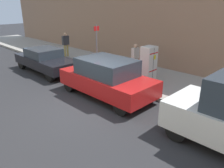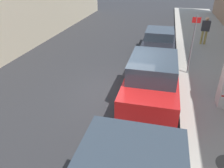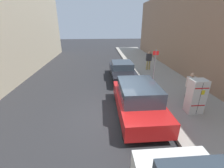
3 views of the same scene
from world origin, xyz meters
The scene contains 5 objects.
ground_plane centered at (0.00, 0.00, 0.00)m, with size 80.00×80.00×0.00m, color #28282B.
street_sign_post centered at (-2.76, -2.51, 1.68)m, with size 0.36×0.07×2.73m.
pedestrian_standing_near centered at (-4.01, -7.44, 1.19)m, with size 0.51×0.24×1.76m.
parked_sedan_dark centered at (-1.19, -5.43, 0.74)m, with size 1.86×4.67×1.41m.
parked_suv_red centered at (-1.19, -0.09, 0.88)m, with size 2.00×4.47×1.72m.
Camera 2 is at (-1.48, 7.74, 4.74)m, focal length 35.00 mm.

